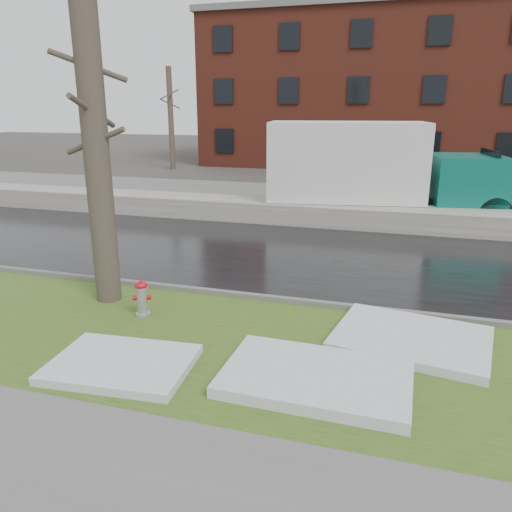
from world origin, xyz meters
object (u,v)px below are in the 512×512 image
(tree, at_px, (96,145))
(worker, at_px, (286,179))
(fire_hydrant, at_px, (142,297))
(box_truck, at_px, (377,169))

(tree, xyz_separation_m, worker, (1.86, 8.61, -1.78))
(fire_hydrant, distance_m, worker, 9.31)
(worker, bearing_deg, box_truck, -147.24)
(box_truck, height_order, worker, box_truck)
(fire_hydrant, bearing_deg, worker, 62.81)
(tree, bearing_deg, box_truck, 63.47)
(fire_hydrant, relative_size, box_truck, 0.07)
(tree, distance_m, box_truck, 11.15)
(tree, bearing_deg, worker, 77.84)
(tree, height_order, box_truck, tree)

